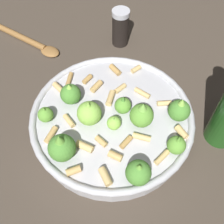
# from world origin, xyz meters

# --- Properties ---
(ground_plane) EXTENTS (2.40, 2.40, 0.00)m
(ground_plane) POSITION_xyz_m (0.00, 0.00, 0.00)
(ground_plane) COLOR #42382D
(cooking_pan) EXTENTS (0.31, 0.31, 0.11)m
(cooking_pan) POSITION_xyz_m (-0.00, -0.00, 0.03)
(cooking_pan) COLOR #B7B7BC
(cooking_pan) RESTS_ON ground
(pepper_shaker) EXTENTS (0.04, 0.04, 0.10)m
(pepper_shaker) POSITION_xyz_m (0.23, 0.13, 0.05)
(pepper_shaker) COLOR black
(pepper_shaker) RESTS_ON ground
(wooden_spoon) EXTENTS (0.04, 0.24, 0.02)m
(wooden_spoon) POSITION_xyz_m (0.10, 0.33, 0.01)
(wooden_spoon) COLOR olive
(wooden_spoon) RESTS_ON ground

